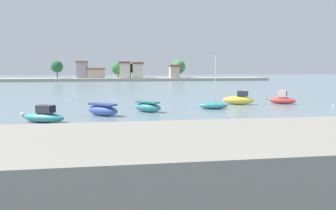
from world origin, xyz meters
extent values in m
plane|color=slate|center=(0.00, 0.00, 0.00)|extent=(400.00, 400.00, 0.00)
cube|color=gray|center=(0.00, -7.63, 1.16)|extent=(96.27, 5.66, 2.32)
ellipsoid|color=teal|center=(-11.45, 8.60, 0.42)|extent=(4.17, 2.81, 0.83)
cube|color=#333338|center=(-11.22, 8.51, 1.16)|extent=(1.63, 1.35, 0.66)
cube|color=black|center=(-10.58, 8.22, 1.23)|extent=(0.38, 0.72, 0.46)
ellipsoid|color=#3856A8|center=(-6.75, 11.51, 0.52)|extent=(3.60, 3.18, 1.03)
cube|color=navy|center=(-6.75, 11.51, 1.12)|extent=(2.91, 2.58, 0.17)
ellipsoid|color=teal|center=(-2.22, 13.36, 0.49)|extent=(3.21, 2.87, 0.97)
cube|color=#226367|center=(-2.22, 13.36, 1.04)|extent=(2.60, 2.33, 0.14)
ellipsoid|color=teal|center=(5.39, 14.72, 0.38)|extent=(3.49, 1.90, 0.76)
cylinder|color=silver|center=(5.57, 14.69, 3.44)|extent=(0.10, 0.10, 5.36)
cylinder|color=#B7B7BC|center=(4.64, 14.86, 1.39)|extent=(1.53, 0.37, 0.08)
ellipsoid|color=yellow|center=(9.75, 18.27, 0.54)|extent=(4.01, 2.58, 1.08)
cube|color=#333338|center=(10.22, 18.08, 1.41)|extent=(1.47, 1.12, 0.67)
cube|color=black|center=(10.83, 17.82, 1.48)|extent=(0.30, 0.58, 0.47)
ellipsoid|color=#C63833|center=(15.72, 18.14, 0.43)|extent=(3.30, 2.95, 0.87)
cube|color=#BCB2A3|center=(15.71, 18.15, 1.30)|extent=(1.37, 1.36, 0.86)
cube|color=black|center=(16.10, 17.84, 1.39)|extent=(0.59, 0.72, 0.60)
sphere|color=white|center=(20.12, 14.28, 0.13)|extent=(0.26, 0.26, 0.26)
sphere|color=white|center=(-14.34, 12.12, 0.20)|extent=(0.40, 0.40, 0.40)
sphere|color=white|center=(-12.41, 27.30, 0.13)|extent=(0.26, 0.26, 0.26)
sphere|color=orange|center=(16.37, 23.73, 0.13)|extent=(0.26, 0.26, 0.26)
cube|color=#9E998C|center=(0.00, 96.24, 0.53)|extent=(101.64, 11.49, 1.06)
cube|color=#99939E|center=(-21.25, 97.89, 3.94)|extent=(3.74, 3.23, 5.77)
cube|color=#995B42|center=(-21.25, 97.89, 7.18)|extent=(4.12, 3.55, 0.70)
cube|color=#B2A38E|center=(-16.08, 97.73, 2.64)|extent=(6.16, 3.89, 3.16)
cube|color=#995B42|center=(-16.08, 97.73, 4.57)|extent=(6.77, 4.27, 0.70)
cube|color=beige|center=(-5.07, 96.31, 3.82)|extent=(3.94, 5.55, 5.52)
cube|color=brown|center=(-5.07, 96.31, 6.93)|extent=(4.34, 6.10, 0.70)
cube|color=beige|center=(-0.17, 95.96, 3.70)|extent=(3.86, 5.26, 5.28)
cube|color=brown|center=(-0.17, 95.96, 6.69)|extent=(4.25, 5.79, 0.70)
cube|color=#B2A38E|center=(14.17, 96.20, 3.23)|extent=(3.53, 4.65, 4.34)
cube|color=brown|center=(14.17, 96.20, 5.75)|extent=(3.88, 5.11, 0.70)
cylinder|color=brown|center=(-3.03, 97.67, 2.21)|extent=(0.36, 0.36, 2.31)
sphere|color=#2D6B33|center=(-3.03, 97.67, 4.79)|extent=(3.55, 3.55, 3.55)
cylinder|color=brown|center=(-29.95, 95.74, 2.32)|extent=(0.36, 0.36, 2.53)
sphere|color=#235B2D|center=(-29.95, 95.74, 5.34)|extent=(4.38, 4.38, 4.38)
cylinder|color=brown|center=(16.12, 97.39, 2.14)|extent=(0.36, 0.36, 2.18)
sphere|color=#387A3D|center=(16.12, 97.39, 5.36)|extent=(5.33, 5.33, 5.33)
cylinder|color=brown|center=(-7.73, 98.01, 1.94)|extent=(0.36, 0.36, 1.76)
sphere|color=#2D6B33|center=(-7.73, 98.01, 4.73)|extent=(4.78, 4.78, 4.78)
camera|label=1|loc=(-4.34, -17.04, 4.54)|focal=31.00mm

